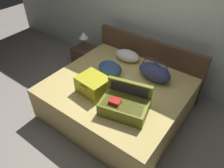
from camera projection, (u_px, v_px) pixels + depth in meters
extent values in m
plane|color=gray|center=(102.00, 126.00, 3.36)|extent=(12.00, 12.00, 0.00)
cube|color=#B7C1B2|center=(162.00, 13.00, 3.58)|extent=(8.00, 0.10, 2.60)
cube|color=tan|center=(117.00, 99.00, 3.43)|extent=(1.99, 1.80, 0.57)
cube|color=#4C3323|center=(147.00, 63.00, 3.90)|extent=(2.03, 0.08, 0.95)
cube|color=olive|center=(124.00, 108.00, 2.74)|extent=(0.67, 0.50, 0.18)
cube|color=#28282D|center=(124.00, 106.00, 2.72)|extent=(0.59, 0.44, 0.13)
cube|color=#B21E19|center=(115.00, 101.00, 2.66)|extent=(0.16, 0.14, 0.05)
cube|color=olive|center=(130.00, 93.00, 2.83)|extent=(0.59, 0.19, 0.36)
cube|color=#28282D|center=(129.00, 94.00, 2.81)|extent=(0.50, 0.13, 0.31)
cube|color=gold|center=(93.00, 86.00, 3.07)|extent=(0.45, 0.39, 0.19)
cube|color=#28282D|center=(93.00, 85.00, 3.05)|extent=(0.40, 0.34, 0.13)
cube|color=#99999E|center=(87.00, 79.00, 3.01)|extent=(0.16, 0.08, 0.06)
cube|color=gold|center=(93.00, 80.00, 2.99)|extent=(0.45, 0.39, 0.06)
cube|color=gold|center=(83.00, 88.00, 2.90)|extent=(0.13, 0.04, 0.02)
ellipsoid|color=navy|center=(155.00, 72.00, 3.28)|extent=(0.57, 0.35, 0.26)
torus|color=navy|center=(151.00, 66.00, 3.28)|extent=(0.30, 0.05, 0.30)
torus|color=navy|center=(160.00, 71.00, 3.19)|extent=(0.30, 0.05, 0.30)
ellipsoid|color=navy|center=(110.00, 69.00, 3.41)|extent=(0.45, 0.37, 0.20)
ellipsoid|color=white|center=(127.00, 56.00, 3.73)|extent=(0.46, 0.30, 0.18)
cube|color=#4C3323|center=(85.00, 58.00, 4.46)|extent=(0.44, 0.40, 0.49)
cylinder|color=#3F3833|center=(84.00, 48.00, 4.30)|extent=(0.12, 0.12, 0.01)
cylinder|color=#4C443D|center=(84.00, 43.00, 4.23)|extent=(0.02, 0.02, 0.20)
cone|color=white|center=(83.00, 35.00, 4.13)|extent=(0.18, 0.18, 0.12)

